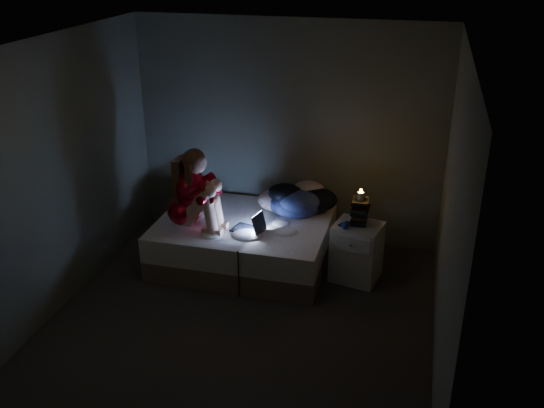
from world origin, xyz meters
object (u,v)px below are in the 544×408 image
(nightstand, at_px, (357,252))
(phone, at_px, (345,225))
(laptop, at_px, (247,221))
(woman, at_px, (183,188))
(bed, at_px, (244,242))
(candle, at_px, (361,194))

(nightstand, distance_m, phone, 0.35)
(laptop, distance_m, nightstand, 1.21)
(woman, height_order, phone, woman)
(bed, height_order, candle, candle)
(bed, xyz_separation_m, laptop, (0.11, -0.21, 0.37))
(bed, height_order, phone, phone)
(phone, bearing_deg, laptop, -149.44)
(woman, relative_size, candle, 11.29)
(woman, distance_m, nightstand, 1.96)
(bed, distance_m, laptop, 0.44)
(laptop, bearing_deg, nightstand, 21.77)
(bed, distance_m, phone, 1.20)
(candle, distance_m, phone, 0.36)
(laptop, bearing_deg, candle, 23.61)
(candle, height_order, phone, candle)
(candle, bearing_deg, woman, -171.29)
(laptop, relative_size, phone, 2.37)
(bed, bearing_deg, woman, -153.56)
(candle, bearing_deg, laptop, -169.55)
(nightstand, relative_size, candle, 7.94)
(bed, xyz_separation_m, woman, (-0.57, -0.28, 0.71))
(nightstand, xyz_separation_m, phone, (-0.13, -0.06, 0.32))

